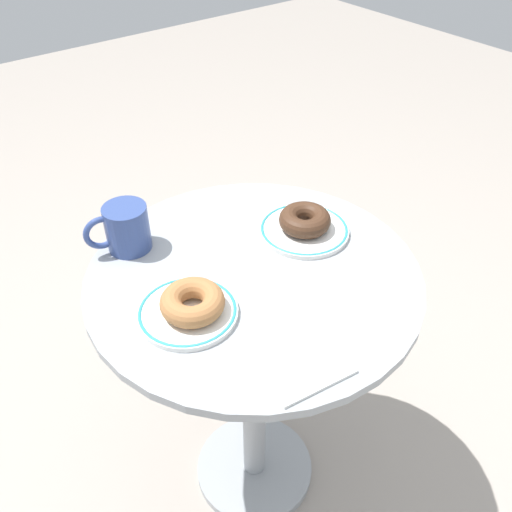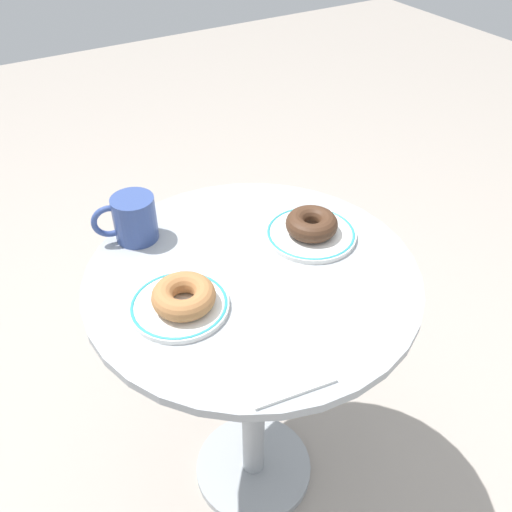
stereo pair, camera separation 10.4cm
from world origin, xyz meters
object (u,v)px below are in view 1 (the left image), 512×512
object	(u,v)px
donut_chocolate	(305,220)
paper_napkin	(300,362)
donut_cinnamon	(192,302)
coffee_mug	(125,228)
cafe_table	(254,345)
plate_left	(188,312)
plate_right	(304,230)

from	to	relation	value
donut_chocolate	paper_napkin	size ratio (longest dim) A/B	0.79
donut_cinnamon	coffee_mug	distance (m)	0.24
cafe_table	coffee_mug	bearing A→B (deg)	125.32
plate_left	cafe_table	bearing A→B (deg)	6.94
plate_left	plate_right	distance (m)	0.32
plate_right	donut_cinnamon	size ratio (longest dim) A/B	1.66
donut_cinnamon	plate_right	bearing A→B (deg)	11.27
plate_left	paper_napkin	world-z (taller)	plate_left
plate_left	donut_chocolate	distance (m)	0.32
donut_cinnamon	paper_napkin	distance (m)	0.21
cafe_table	coffee_mug	distance (m)	0.36
plate_left	paper_napkin	xyz separation A→B (m)	(0.08, -0.20, -0.00)
cafe_table	coffee_mug	world-z (taller)	coffee_mug
donut_cinnamon	donut_chocolate	distance (m)	0.32
plate_left	donut_cinnamon	xyz separation A→B (m)	(0.01, -0.01, 0.02)
cafe_table	paper_napkin	world-z (taller)	paper_napkin
cafe_table	donut_cinnamon	distance (m)	0.28
cafe_table	donut_chocolate	xyz separation A→B (m)	(0.16, 0.04, 0.24)
paper_napkin	coffee_mug	bearing A→B (deg)	99.60
paper_napkin	coffee_mug	size ratio (longest dim) A/B	1.06
donut_cinnamon	coffee_mug	world-z (taller)	coffee_mug
coffee_mug	plate_left	bearing A→B (deg)	-92.02
cafe_table	donut_chocolate	distance (m)	0.29
donut_chocolate	cafe_table	bearing A→B (deg)	-167.37
plate_right	donut_chocolate	bearing A→B (deg)	0.00
donut_chocolate	coffee_mug	size ratio (longest dim) A/B	0.83
plate_right	donut_cinnamon	xyz separation A→B (m)	(-0.31, -0.06, 0.02)
cafe_table	coffee_mug	xyz separation A→B (m)	(-0.15, 0.21, 0.25)
plate_right	paper_napkin	distance (m)	0.35
plate_left	donut_cinnamon	size ratio (longest dim) A/B	1.57
plate_right	cafe_table	bearing A→B (deg)	-167.37
donut_chocolate	coffee_mug	distance (m)	0.36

